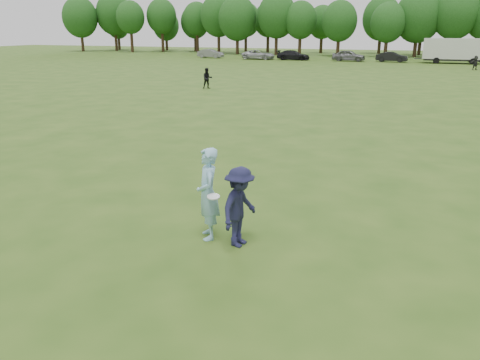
{
  "coord_description": "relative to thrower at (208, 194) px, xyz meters",
  "views": [
    {
      "loc": [
        3.89,
        -8.89,
        4.44
      ],
      "look_at": [
        0.27,
        0.75,
        1.1
      ],
      "focal_mm": 35.0,
      "sensor_mm": 36.0,
      "label": 1
    }
  ],
  "objects": [
    {
      "name": "ground",
      "position": [
        0.12,
        0.19,
        -1.02
      ],
      "size": [
        200.0,
        200.0,
        0.0
      ],
      "primitive_type": "plane",
      "color": "#2E5016",
      "rests_on": "ground"
    },
    {
      "name": "thrower",
      "position": [
        0.0,
        0.0,
        0.0
      ],
      "size": [
        0.8,
        0.89,
        2.05
      ],
      "primitive_type": "imported",
      "rotation": [
        0.0,
        0.0,
        -1.03
      ],
      "color": "#94CBE5",
      "rests_on": "ground"
    },
    {
      "name": "defender",
      "position": [
        0.78,
        -0.13,
        -0.15
      ],
      "size": [
        0.83,
        1.22,
        1.74
      ],
      "primitive_type": "imported",
      "rotation": [
        0.0,
        0.0,
        1.4
      ],
      "color": "#1B1C3D",
      "rests_on": "ground"
    },
    {
      "name": "player_far_a",
      "position": [
        -11.23,
        24.73,
        -0.24
      ],
      "size": [
        0.96,
        0.92,
        1.56
      ],
      "primitive_type": "imported",
      "rotation": [
        0.0,
        0.0,
        0.6
      ],
      "color": "black",
      "rests_on": "ground"
    },
    {
      "name": "player_far_d",
      "position": [
        9.81,
        50.83,
        -0.24
      ],
      "size": [
        1.52,
        0.97,
        1.56
      ],
      "primitive_type": "imported",
      "rotation": [
        0.0,
        0.0,
        0.38
      ],
      "color": "#282828",
      "rests_on": "ground"
    },
    {
      "name": "car_b",
      "position": [
        -27.11,
        60.94,
        -0.35
      ],
      "size": [
        4.13,
        1.51,
        1.35
      ],
      "primitive_type": "imported",
      "rotation": [
        0.0,
        0.0,
        1.55
      ],
      "color": "slate",
      "rests_on": "ground"
    },
    {
      "name": "car_c",
      "position": [
        -18.85,
        60.08,
        -0.34
      ],
      "size": [
        4.97,
        2.35,
        1.37
      ],
      "primitive_type": "imported",
      "rotation": [
        0.0,
        0.0,
        1.58
      ],
      "color": "#B0B1B5",
      "rests_on": "ground"
    },
    {
      "name": "car_d",
      "position": [
        -13.59,
        60.43,
        -0.33
      ],
      "size": [
        4.88,
        2.14,
        1.39
      ],
      "primitive_type": "imported",
      "rotation": [
        0.0,
        0.0,
        1.61
      ],
      "color": "black",
      "rests_on": "ground"
    },
    {
      "name": "car_e",
      "position": [
        -5.58,
        60.67,
        -0.24
      ],
      "size": [
        4.66,
        2.0,
        1.57
      ],
      "primitive_type": "imported",
      "rotation": [
        0.0,
        0.0,
        1.54
      ],
      "color": "slate",
      "rests_on": "ground"
    },
    {
      "name": "car_f",
      "position": [
        0.24,
        61.05,
        -0.34
      ],
      "size": [
        4.33,
        2.01,
        1.37
      ],
      "primitive_type": "imported",
      "rotation": [
        0.0,
        0.0,
        1.43
      ],
      "color": "black",
      "rests_on": "ground"
    },
    {
      "name": "disc_in_play",
      "position": [
        0.26,
        -0.3,
        0.07
      ],
      "size": [
        0.28,
        0.27,
        0.08
      ],
      "color": "white",
      "rests_on": "ground"
    },
    {
      "name": "cargo_trailer",
      "position": [
        8.16,
        61.05,
        0.75
      ],
      "size": [
        9.0,
        2.75,
        3.2
      ],
      "color": "silver",
      "rests_on": "ground"
    },
    {
      "name": "treeline",
      "position": [
        2.93,
        77.09,
        5.24
      ],
      "size": [
        130.35,
        18.39,
        11.74
      ],
      "color": "#332114",
      "rests_on": "ground"
    }
  ]
}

